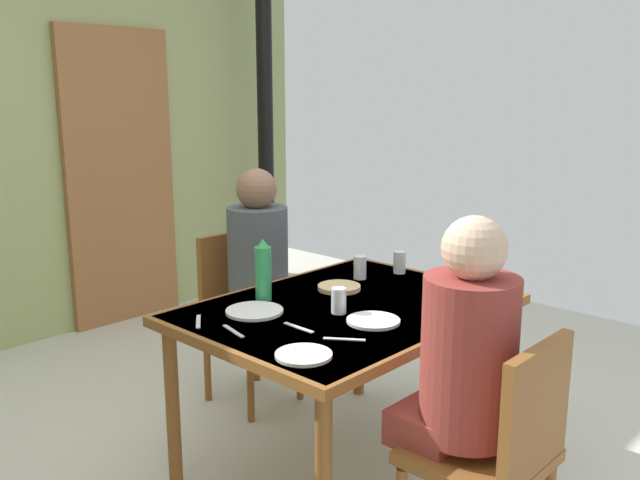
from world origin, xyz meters
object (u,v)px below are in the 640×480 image
object	(u,v)px
chair_far_diner	(243,306)
person_near_diner	(465,353)
water_bottle_green_near	(263,271)
dining_table	(346,321)
serving_bowl_center	(464,294)
chair_near_diner	(499,451)
person_far_diner	(260,257)

from	to	relation	value
chair_far_diner	person_near_diner	size ratio (longest dim) A/B	1.13
water_bottle_green_near	person_near_diner	bearing A→B (deg)	-93.35
dining_table	chair_far_diner	size ratio (longest dim) A/B	1.51
chair_far_diner	person_near_diner	xyz separation A→B (m)	(-0.39, -1.54, 0.28)
person_near_diner	dining_table	bearing A→B (deg)	70.94
person_near_diner	serving_bowl_center	distance (m)	0.73
chair_near_diner	person_near_diner	world-z (taller)	person_near_diner
person_far_diner	chair_near_diner	bearing A→B (deg)	75.68
chair_near_diner	serving_bowl_center	distance (m)	0.85
dining_table	serving_bowl_center	xyz separation A→B (m)	(0.38, -0.32, 0.10)
dining_table	chair_near_diner	bearing A→B (deg)	-106.13
dining_table	water_bottle_green_near	size ratio (longest dim) A/B	5.00
serving_bowl_center	chair_far_diner	bearing A→B (deg)	101.22
person_far_diner	serving_bowl_center	bearing A→B (deg)	102.67
person_near_diner	person_far_diner	size ratio (longest dim) A/B	1.00
dining_table	water_bottle_green_near	xyz separation A→B (m)	(-0.18, 0.30, 0.19)
dining_table	serving_bowl_center	world-z (taller)	serving_bowl_center
dining_table	person_near_diner	xyz separation A→B (m)	(-0.24, -0.70, 0.13)
chair_far_diner	person_far_diner	xyz separation A→B (m)	(-0.00, -0.14, 0.28)
chair_near_diner	person_near_diner	bearing A→B (deg)	90.00
chair_far_diner	serving_bowl_center	world-z (taller)	chair_far_diner
dining_table	person_near_diner	bearing A→B (deg)	-109.06
chair_near_diner	person_far_diner	distance (m)	1.61
chair_far_diner	serving_bowl_center	xyz separation A→B (m)	(0.23, -1.16, 0.26)
person_near_diner	water_bottle_green_near	xyz separation A→B (m)	(0.06, 1.00, 0.07)
chair_far_diner	person_far_diner	distance (m)	0.31
serving_bowl_center	person_near_diner	bearing A→B (deg)	-148.44
chair_near_diner	water_bottle_green_near	distance (m)	1.19
person_near_diner	person_far_diner	bearing A→B (deg)	74.36
chair_far_diner	water_bottle_green_near	size ratio (longest dim) A/B	3.32
chair_near_diner	chair_far_diner	world-z (taller)	same
chair_near_diner	serving_bowl_center	bearing A→B (deg)	39.82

